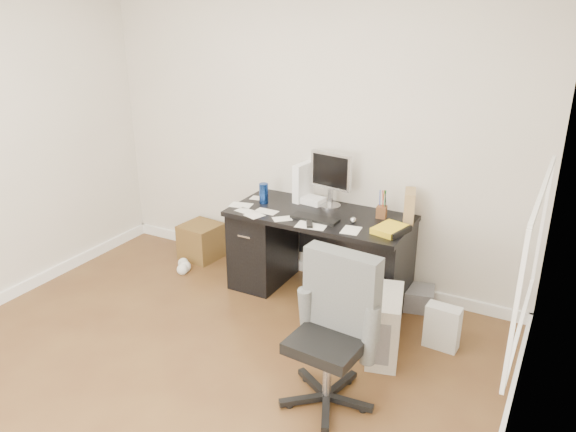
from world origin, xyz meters
name	(u,v)px	position (x,y,z in m)	size (l,w,h in m)	color
ground	(169,392)	(0.00, 0.00, 0.00)	(4.00, 4.00, 0.00)	#4D2E18
room_shell	(154,145)	(0.03, 0.03, 1.66)	(4.02, 4.02, 2.71)	silver
desk	(319,252)	(0.30, 1.65, 0.40)	(1.50, 0.70, 0.75)	black
loose_papers	(296,211)	(0.10, 1.60, 0.75)	(1.10, 0.60, 0.00)	white
lcd_monitor	(331,180)	(0.31, 1.84, 0.99)	(0.38, 0.22, 0.48)	#B5B5BA
keyboard	(315,219)	(0.32, 1.51, 0.76)	(0.39, 0.13, 0.02)	black
computer_mouse	(353,220)	(0.62, 1.58, 0.78)	(0.05, 0.05, 0.05)	#B5B5BA
travel_mug	(264,193)	(-0.24, 1.66, 0.84)	(0.08, 0.08, 0.18)	navy
white_binder	(305,181)	(0.03, 1.91, 0.92)	(0.13, 0.29, 0.33)	white
magazine_file	(409,206)	(0.99, 1.83, 0.88)	(0.11, 0.22, 0.25)	#A2814E
pen_cup	(382,204)	(0.78, 1.80, 0.87)	(0.10, 0.10, 0.23)	#573718
yellow_book	(391,229)	(0.94, 1.55, 0.77)	(0.20, 0.26, 0.05)	yellow
paper_remote	(312,224)	(0.35, 1.39, 0.76)	(0.24, 0.19, 0.02)	white
office_chair	(328,335)	(0.94, 0.41, 0.49)	(0.56, 0.56, 0.99)	#4A4C4A
pc_tower	(385,325)	(1.09, 1.07, 0.24)	(0.21, 0.48, 0.48)	#B5B0A3
shopping_bag	(442,327)	(1.44, 1.36, 0.17)	(0.25, 0.18, 0.34)	silver
wicker_basket	(201,241)	(-1.04, 1.78, 0.17)	(0.35, 0.35, 0.35)	#4A3416
desk_printer	(415,298)	(1.10, 1.83, 0.09)	(0.30, 0.25, 0.18)	slate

